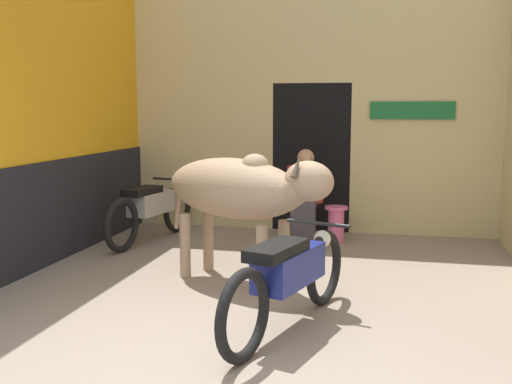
% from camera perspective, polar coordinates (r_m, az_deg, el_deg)
% --- Properties ---
extents(ground_plane, '(30.00, 30.00, 0.00)m').
position_cam_1_polar(ground_plane, '(4.09, -4.87, -17.16)').
color(ground_plane, gray).
extents(wall_left_shopfront, '(0.25, 4.75, 4.11)m').
position_cam_1_polar(wall_left_shopfront, '(7.00, -20.06, 9.64)').
color(wall_left_shopfront, orange).
rests_on(wall_left_shopfront, ground_plane).
extents(wall_back_with_doorway, '(5.09, 0.93, 4.11)m').
position_cam_1_polar(wall_back_with_doorway, '(8.57, 5.38, 8.14)').
color(wall_back_with_doorway, '#D1BC84').
rests_on(wall_back_with_doorway, ground_plane).
extents(cow, '(1.96, 1.28, 1.33)m').
position_cam_1_polar(cow, '(5.81, -1.53, 0.19)').
color(cow, tan).
rests_on(cow, ground_plane).
extents(motorcycle_near, '(0.77, 2.00, 0.78)m').
position_cam_1_polar(motorcycle_near, '(4.72, 3.16, -7.87)').
color(motorcycle_near, black).
rests_on(motorcycle_near, ground_plane).
extents(motorcycle_far, '(0.60, 1.93, 0.78)m').
position_cam_1_polar(motorcycle_far, '(7.87, -9.95, -1.50)').
color(motorcycle_far, black).
rests_on(motorcycle_far, ground_plane).
extents(shopkeeper_seated, '(0.45, 0.34, 1.20)m').
position_cam_1_polar(shopkeeper_seated, '(7.72, 4.67, -0.13)').
color(shopkeeper_seated, '#3D3842').
rests_on(shopkeeper_seated, ground_plane).
extents(plastic_stool, '(0.30, 0.30, 0.47)m').
position_cam_1_polar(plastic_stool, '(7.80, 7.63, -2.96)').
color(plastic_stool, '#DB6093').
rests_on(plastic_stool, ground_plane).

